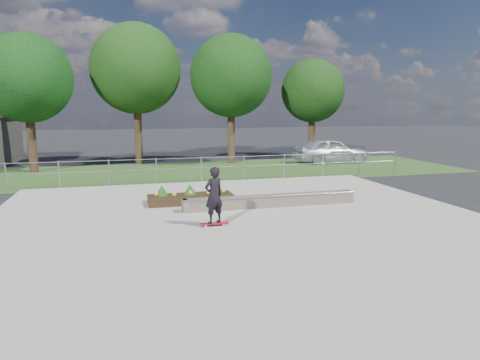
% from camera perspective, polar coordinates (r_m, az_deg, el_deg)
% --- Properties ---
extents(ground, '(120.00, 120.00, 0.00)m').
position_cam_1_polar(ground, '(12.35, 0.91, -6.20)').
color(ground, black).
rests_on(ground, ground).
extents(grass_verge, '(30.00, 8.00, 0.02)m').
position_cam_1_polar(grass_verge, '(22.91, -6.66, 1.11)').
color(grass_verge, '#29491D').
rests_on(grass_verge, ground).
extents(concrete_slab, '(15.00, 15.00, 0.06)m').
position_cam_1_polar(concrete_slab, '(12.34, 0.91, -6.07)').
color(concrete_slab, '#9B9689').
rests_on(concrete_slab, ground).
extents(fence, '(20.06, 0.06, 1.20)m').
position_cam_1_polar(fence, '(19.38, -5.18, 1.86)').
color(fence, '#95989D').
rests_on(fence, ground).
extents(tree_far_left, '(4.55, 4.55, 7.15)m').
position_cam_1_polar(tree_far_left, '(24.93, -26.56, 12.03)').
color(tree_far_left, black).
rests_on(tree_far_left, ground).
extents(tree_mid_left, '(5.25, 5.25, 8.25)m').
position_cam_1_polar(tree_mid_left, '(26.54, -13.73, 14.17)').
color(tree_mid_left, black).
rests_on(tree_mid_left, ground).
extents(tree_mid_right, '(4.90, 4.90, 7.70)m').
position_cam_1_polar(tree_mid_right, '(26.26, -1.20, 13.66)').
color(tree_mid_right, '#332214').
rests_on(tree_mid_right, ground).
extents(tree_far_right, '(4.20, 4.20, 6.60)m').
position_cam_1_polar(tree_far_right, '(29.61, 9.67, 11.61)').
color(tree_far_right, '#342314').
rests_on(tree_far_right, ground).
extents(grind_ledge, '(6.00, 0.44, 0.43)m').
position_cam_1_polar(grind_ledge, '(14.49, 4.13, -2.78)').
color(grind_ledge, brown).
rests_on(grind_ledge, concrete_slab).
extents(planter_bed, '(3.00, 1.20, 0.61)m').
position_cam_1_polar(planter_bed, '(15.28, -6.55, -2.24)').
color(planter_bed, black).
rests_on(planter_bed, concrete_slab).
extents(skateboarder, '(0.80, 0.59, 1.69)m').
position_cam_1_polar(skateboarder, '(12.00, -3.50, -2.09)').
color(skateboarder, silver).
rests_on(skateboarder, concrete_slab).
extents(parked_car, '(4.56, 1.87, 1.55)m').
position_cam_1_polar(parked_car, '(26.99, 11.97, 3.87)').
color(parked_car, silver).
rests_on(parked_car, ground).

